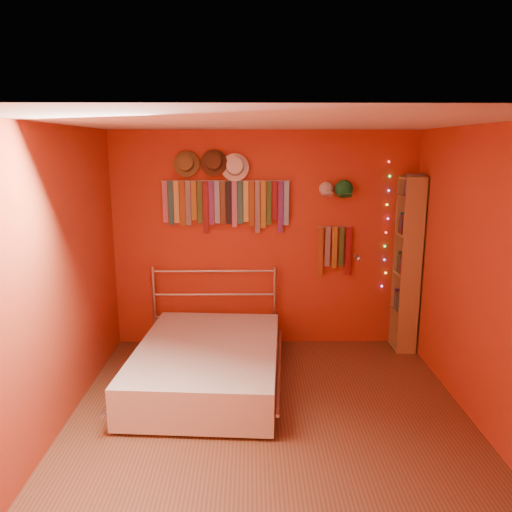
{
  "coord_description": "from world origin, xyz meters",
  "views": [
    {
      "loc": [
        -0.16,
        -3.94,
        2.32
      ],
      "look_at": [
        -0.11,
        0.9,
        1.25
      ],
      "focal_mm": 35.0,
      "sensor_mm": 36.0,
      "label": 1
    }
  ],
  "objects_px": {
    "reading_lamp": "(358,258)",
    "bed": "(208,363)",
    "bookshelf": "(411,264)",
    "tie_rack": "(226,202)"
  },
  "relations": [
    {
      "from": "tie_rack",
      "to": "bed",
      "type": "xyz_separation_m",
      "value": [
        -0.15,
        -1.04,
        -1.48
      ]
    },
    {
      "from": "reading_lamp",
      "to": "bookshelf",
      "type": "distance_m",
      "value": 0.61
    },
    {
      "from": "bookshelf",
      "to": "bed",
      "type": "xyz_separation_m",
      "value": [
        -2.24,
        -0.88,
        -0.79
      ]
    },
    {
      "from": "bed",
      "to": "tie_rack",
      "type": "bearing_deg",
      "value": 85.52
    },
    {
      "from": "bookshelf",
      "to": "bed",
      "type": "height_order",
      "value": "bookshelf"
    },
    {
      "from": "reading_lamp",
      "to": "bed",
      "type": "height_order",
      "value": "reading_lamp"
    },
    {
      "from": "tie_rack",
      "to": "bed",
      "type": "bearing_deg",
      "value": -98.46
    },
    {
      "from": "tie_rack",
      "to": "reading_lamp",
      "type": "distance_m",
      "value": 1.62
    },
    {
      "from": "reading_lamp",
      "to": "bed",
      "type": "xyz_separation_m",
      "value": [
        -1.64,
        -0.88,
        -0.86
      ]
    },
    {
      "from": "tie_rack",
      "to": "reading_lamp",
      "type": "relative_size",
      "value": 4.97
    }
  ]
}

